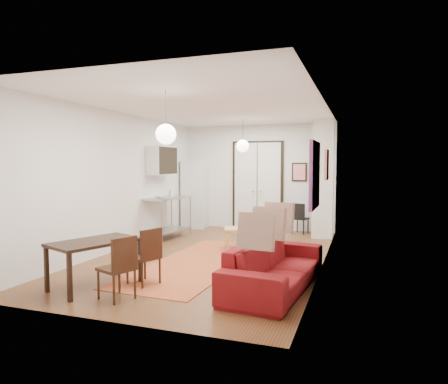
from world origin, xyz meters
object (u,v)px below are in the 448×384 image
(sofa, at_px, (275,265))
(dining_chair_near, at_px, (146,251))
(fridge, at_px, (195,194))
(coffee_table, at_px, (248,231))
(dining_table, at_px, (95,246))
(black_side_chair, at_px, (301,215))
(kitchen_counter, at_px, (167,211))
(dining_chair_far, at_px, (120,261))

(sofa, height_order, dining_chair_near, dining_chair_near)
(fridge, xyz_separation_m, dining_chair_near, (1.40, -5.17, -0.46))
(sofa, distance_m, coffee_table, 2.78)
(dining_table, bearing_deg, coffee_table, 67.34)
(fridge, relative_size, black_side_chair, 2.38)
(kitchen_counter, xyz_separation_m, fridge, (0.01, 1.76, 0.28))
(kitchen_counter, distance_m, fridge, 1.78)
(coffee_table, bearing_deg, kitchen_counter, 167.07)
(dining_table, relative_size, dining_chair_far, 1.66)
(kitchen_counter, relative_size, dining_table, 0.98)
(kitchen_counter, relative_size, fridge, 0.73)
(fridge, bearing_deg, sofa, -63.33)
(kitchen_counter, xyz_separation_m, dining_table, (0.80, -3.84, -0.05))
(dining_table, bearing_deg, dining_chair_near, 35.89)
(kitchen_counter, distance_m, black_side_chair, 3.51)
(coffee_table, relative_size, dining_chair_far, 1.32)
(dining_chair_far, height_order, black_side_chair, dining_chair_far)
(black_side_chair, bearing_deg, coffee_table, 86.09)
(fridge, distance_m, dining_chair_far, 6.05)
(kitchen_counter, bearing_deg, dining_table, -70.20)
(dining_table, xyz_separation_m, dining_chair_near, (0.60, 0.43, -0.12))
(dining_chair_near, bearing_deg, fridge, -144.09)
(dining_table, distance_m, dining_chair_far, 0.67)
(fridge, xyz_separation_m, black_side_chair, (2.99, 0.07, -0.49))
(dining_chair_near, bearing_deg, dining_table, -33.34)
(sofa, height_order, dining_chair_far, dining_chair_far)
(kitchen_counter, bearing_deg, dining_chair_near, -59.63)
(sofa, xyz_separation_m, coffee_table, (-1.13, 2.54, 0.04))
(fridge, bearing_deg, dining_table, -89.90)
(dining_table, bearing_deg, black_side_chair, 68.90)
(black_side_chair, bearing_deg, kitchen_counter, 46.33)
(sofa, bearing_deg, black_side_chair, 9.54)
(fridge, xyz_separation_m, dining_chair_far, (1.40, -5.87, -0.46))
(coffee_table, distance_m, dining_chair_far, 3.69)
(fridge, distance_m, dining_table, 5.67)
(dining_table, height_order, dining_chair_far, dining_chair_far)
(fridge, height_order, dining_chair_far, fridge)
(dining_chair_near, distance_m, dining_chair_far, 0.70)
(coffee_table, distance_m, kitchen_counter, 2.27)
(sofa, xyz_separation_m, dining_table, (-2.52, -0.80, 0.27))
(dining_chair_far, relative_size, black_side_chair, 1.07)
(kitchen_counter, relative_size, dining_chair_near, 1.62)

